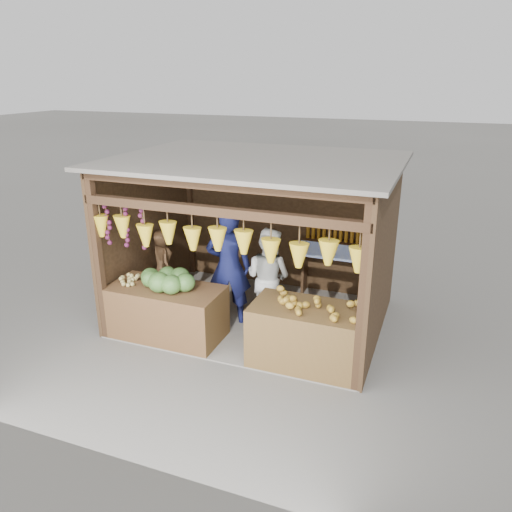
{
  "coord_description": "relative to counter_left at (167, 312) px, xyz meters",
  "views": [
    {
      "loc": [
        2.7,
        -7.03,
        3.85
      ],
      "look_at": [
        0.04,
        -0.1,
        1.14
      ],
      "focal_mm": 35.0,
      "sensor_mm": 36.0,
      "label": 1
    }
  ],
  "objects": [
    {
      "name": "vendor_seated",
      "position": [
        -0.68,
        1.06,
        0.41
      ],
      "size": [
        0.61,
        0.6,
        1.06
      ],
      "primitive_type": "imported",
      "rotation": [
        0.0,
        0.0,
        2.37
      ],
      "color": "brown",
      "rests_on": "stool"
    },
    {
      "name": "tanfruit_pile",
      "position": [
        -0.6,
        -0.05,
        0.47
      ],
      "size": [
        0.34,
        0.4,
        0.13
      ],
      "primitive_type": null,
      "color": "#9D8A48",
      "rests_on": "counter_left"
    },
    {
      "name": "counter_right",
      "position": [
        2.23,
        0.0,
        0.03
      ],
      "size": [
        1.55,
        0.85,
        0.87
      ],
      "primitive_type": "cube",
      "color": "#533A1B",
      "rests_on": "ground"
    },
    {
      "name": "back_shelf",
      "position": [
        2.11,
        2.35,
        0.46
      ],
      "size": [
        1.25,
        0.32,
        1.32
      ],
      "color": "#382314",
      "rests_on": "ground"
    },
    {
      "name": "melon_pile",
      "position": [
        0.01,
        0.0,
        0.57
      ],
      "size": [
        1.0,
        0.5,
        0.32
      ],
      "primitive_type": null,
      "color": "#184913",
      "rests_on": "counter_left"
    },
    {
      "name": "mango_pile",
      "position": [
        2.29,
        -0.03,
        0.58
      ],
      "size": [
        1.4,
        0.64,
        0.22
      ],
      "primitive_type": null,
      "color": "#BF5C19",
      "rests_on": "counter_right"
    },
    {
      "name": "stool",
      "position": [
        -0.68,
        1.06,
        -0.27
      ],
      "size": [
        0.31,
        0.31,
        0.29
      ],
      "primitive_type": "cube",
      "color": "black",
      "rests_on": "ground"
    },
    {
      "name": "ground",
      "position": [
        1.06,
        1.07,
        -0.41
      ],
      "size": [
        80.0,
        80.0,
        0.0
      ],
      "primitive_type": "plane",
      "color": "#514F49",
      "rests_on": "ground"
    },
    {
      "name": "stall_structure",
      "position": [
        1.03,
        1.03,
        1.26
      ],
      "size": [
        4.3,
        3.3,
        2.66
      ],
      "color": "slate",
      "rests_on": "ground"
    },
    {
      "name": "counter_left",
      "position": [
        0.0,
        0.0,
        0.0
      ],
      "size": [
        1.74,
        0.85,
        0.82
      ],
      "primitive_type": "cube",
      "color": "#4A3318",
      "rests_on": "ground"
    },
    {
      "name": "man_standing",
      "position": [
        0.71,
        0.78,
        0.56
      ],
      "size": [
        0.82,
        0.67,
        1.94
      ],
      "primitive_type": "imported",
      "rotation": [
        0.0,
        0.0,
        3.48
      ],
      "color": "#121644",
      "rests_on": "ground"
    },
    {
      "name": "woman_standing",
      "position": [
        1.31,
        0.95,
        0.41
      ],
      "size": [
        0.92,
        0.79,
        1.63
      ],
      "primitive_type": "imported",
      "rotation": [
        0.0,
        0.0,
        2.9
      ],
      "color": "silver",
      "rests_on": "ground"
    }
  ]
}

